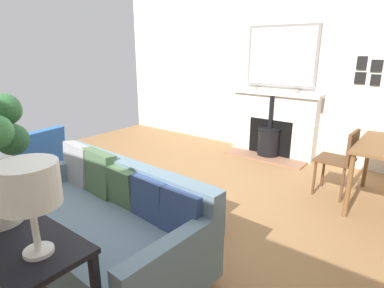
{
  "coord_description": "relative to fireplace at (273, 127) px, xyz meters",
  "views": [
    {
      "loc": [
        2.03,
        2.27,
        1.71
      ],
      "look_at": [
        -0.68,
        0.19,
        0.67
      ],
      "focal_mm": 29.63,
      "sensor_mm": 36.0,
      "label": 1
    }
  ],
  "objects": [
    {
      "name": "armchair_accent",
      "position": [
        3.16,
        -1.56,
        -0.01
      ],
      "size": [
        0.75,
        0.67,
        0.83
      ],
      "color": "brown",
      "rests_on": "ground"
    },
    {
      "name": "sofa",
      "position": [
        3.43,
        0.04,
        -0.12
      ],
      "size": [
        1.01,
        1.92,
        0.83
      ],
      "color": "#B2B2B7",
      "rests_on": "ground"
    },
    {
      "name": "mirror_over_mantel",
      "position": [
        -0.13,
        0.0,
        1.11
      ],
      "size": [
        0.04,
        1.13,
        0.95
      ],
      "color": "gray"
    },
    {
      "name": "dining_chair_near_fireplace",
      "position": [
        0.97,
        1.28,
        0.02
      ],
      "size": [
        0.42,
        0.42,
        0.82
      ],
      "color": "brown",
      "rests_on": "ground"
    },
    {
      "name": "fireplace",
      "position": [
        0.0,
        0.0,
        0.0
      ],
      "size": [
        0.6,
        1.45,
        1.05
      ],
      "color": "#93664C",
      "rests_on": "ground"
    },
    {
      "name": "photo_gallery_row",
      "position": [
        -0.14,
        1.24,
        0.94
      ],
      "size": [
        0.02,
        0.32,
        0.38
      ],
      "color": "black"
    },
    {
      "name": "mantel_bowl_near",
      "position": [
        -0.04,
        -0.39,
        0.6
      ],
      "size": [
        0.12,
        0.12,
        0.04
      ],
      "color": "#9E9384",
      "rests_on": "fireplace"
    },
    {
      "name": "wall_left",
      "position": [
        -0.22,
        -0.26,
        0.9
      ],
      "size": [
        0.12,
        6.18,
        2.74
      ],
      "primitive_type": "cube",
      "color": "silver",
      "rests_on": "ground"
    },
    {
      "name": "mantel_bowl_far",
      "position": [
        -0.04,
        0.3,
        0.61
      ],
      "size": [
        0.14,
        0.14,
        0.05
      ],
      "color": "#9E9384",
      "rests_on": "fireplace"
    },
    {
      "name": "ground_plane",
      "position": [
        2.76,
        -0.26,
        -0.47
      ],
      "size": [
        5.97,
        6.18,
        0.01
      ],
      "primitive_type": "cube",
      "color": "olive"
    },
    {
      "name": "table_lamp_far_end",
      "position": [
        4.21,
        0.65,
        0.64
      ],
      "size": [
        0.28,
        0.28,
        0.46
      ],
      "color": "white",
      "rests_on": "console_table"
    },
    {
      "name": "ottoman",
      "position": [
        2.6,
        0.12,
        -0.24
      ],
      "size": [
        0.59,
        0.73,
        0.38
      ],
      "color": "#B2B2B7",
      "rests_on": "ground"
    }
  ]
}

